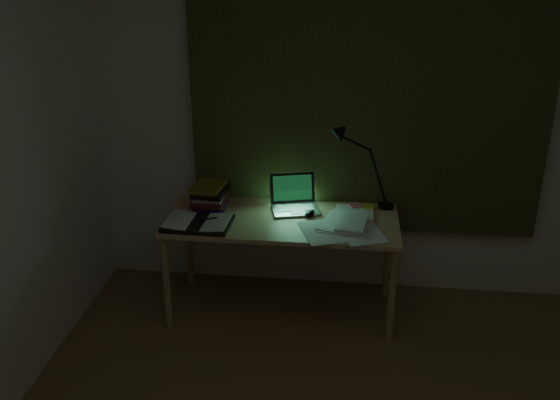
# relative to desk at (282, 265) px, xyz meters

# --- Properties ---
(wall_back) EXTENTS (3.50, 0.00, 2.50)m
(wall_back) POSITION_rel_desk_xyz_m (0.49, 0.39, 0.93)
(wall_back) COLOR silver
(wall_back) RESTS_ON ground
(curtain) EXTENTS (2.20, 0.06, 2.00)m
(curtain) POSITION_rel_desk_xyz_m (0.49, 0.35, 1.13)
(curtain) COLOR #32361B
(curtain) RESTS_ON wall_back
(desk) EXTENTS (1.41, 0.62, 0.64)m
(desk) POSITION_rel_desk_xyz_m (0.00, 0.00, 0.00)
(desk) COLOR #DDA977
(desk) RESTS_ON floor
(laptop) EXTENTS (0.36, 0.39, 0.21)m
(laptop) POSITION_rel_desk_xyz_m (0.07, 0.13, 0.43)
(laptop) COLOR silver
(laptop) RESTS_ON desk
(open_textbook) EXTENTS (0.40, 0.29, 0.03)m
(open_textbook) POSITION_rel_desk_xyz_m (-0.49, -0.15, 0.34)
(open_textbook) COLOR silver
(open_textbook) RESTS_ON desk
(book_stack) EXTENTS (0.20, 0.24, 0.16)m
(book_stack) POSITION_rel_desk_xyz_m (-0.48, 0.14, 0.40)
(book_stack) COLOR silver
(book_stack) RESTS_ON desk
(loose_papers) EXTENTS (0.43, 0.45, 0.02)m
(loose_papers) POSITION_rel_desk_xyz_m (0.36, -0.04, 0.33)
(loose_papers) COLOR silver
(loose_papers) RESTS_ON desk
(mouse) EXTENTS (0.07, 0.10, 0.03)m
(mouse) POSITION_rel_desk_xyz_m (0.16, 0.06, 0.34)
(mouse) COLOR black
(mouse) RESTS_ON desk
(sticky_yellow) EXTENTS (0.08, 0.08, 0.02)m
(sticky_yellow) POSITION_rel_desk_xyz_m (0.52, 0.23, 0.33)
(sticky_yellow) COLOR gold
(sticky_yellow) RESTS_ON desk
(sticky_pink) EXTENTS (0.10, 0.10, 0.02)m
(sticky_pink) POSITION_rel_desk_xyz_m (0.44, 0.24, 0.33)
(sticky_pink) COLOR #FF637C
(sticky_pink) RESTS_ON desk
(desk_lamp) EXTENTS (0.37, 0.29, 0.55)m
(desk_lamp) POSITION_rel_desk_xyz_m (0.64, 0.25, 0.60)
(desk_lamp) COLOR black
(desk_lamp) RESTS_ON desk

